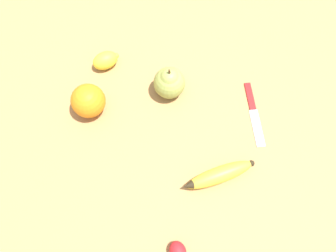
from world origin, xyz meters
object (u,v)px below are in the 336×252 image
at_px(lemon, 105,60).
at_px(paring_knife, 254,111).
at_px(pear, 169,82).
at_px(banana, 219,175).
at_px(orange, 88,101).

relative_size(lemon, paring_knife, 0.48).
bearing_deg(lemon, pear, 84.29).
height_order(pear, paring_knife, pear).
bearing_deg(paring_knife, banana, 53.66).
xyz_separation_m(orange, lemon, (-0.14, -0.02, -0.02)).
height_order(banana, paring_knife, banana).
height_order(banana, pear, pear).
distance_m(banana, paring_knife, 0.20).
bearing_deg(banana, paring_knife, -140.48).
relative_size(banana, paring_knife, 0.91).
xyz_separation_m(banana, paring_knife, (-0.20, 0.04, -0.02)).
relative_size(orange, pear, 0.86).
bearing_deg(paring_knife, pear, -21.55).
xyz_separation_m(banana, pear, (-0.18, -0.19, 0.03)).
bearing_deg(banana, orange, -49.78).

